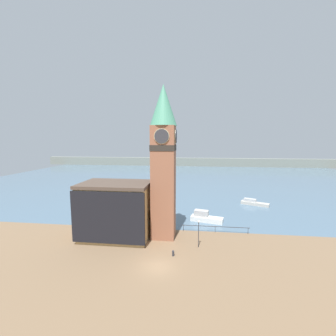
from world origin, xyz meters
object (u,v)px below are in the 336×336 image
pier_building (116,210)px  lamp_post (199,229)px  clock_tower (164,158)px  boat_near (205,217)px  mooring_bollard_near (173,253)px  boat_far (254,203)px

pier_building → lamp_post: size_ratio=2.71×
clock_tower → lamp_post: clock_tower is taller
clock_tower → boat_near: clock_tower is taller
boat_near → mooring_bollard_near: 14.80m
boat_far → lamp_post: lamp_post is taller
boat_far → clock_tower: bearing=-109.2°
mooring_bollard_near → lamp_post: bearing=40.0°
clock_tower → boat_near: size_ratio=3.77×
clock_tower → mooring_bollard_near: clock_tower is taller
mooring_bollard_near → boat_near: bearing=70.3°
boat_far → mooring_bollard_near: (-17.34, -26.73, -0.10)m
clock_tower → boat_far: clock_tower is taller
mooring_bollard_near → lamp_post: (3.48, 2.93, 2.44)m
clock_tower → mooring_bollard_near: (2.18, -6.20, -12.55)m
pier_building → mooring_bollard_near: 11.85m
lamp_post → pier_building: bearing=170.9°
pier_building → lamp_post: bearing=-9.1°
boat_near → boat_far: (12.35, 12.80, -0.24)m
boat_far → boat_near: bearing=-109.6°
lamp_post → mooring_bollard_near: bearing=-140.0°
boat_near → boat_far: bearing=60.5°
clock_tower → boat_far: size_ratio=3.71×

